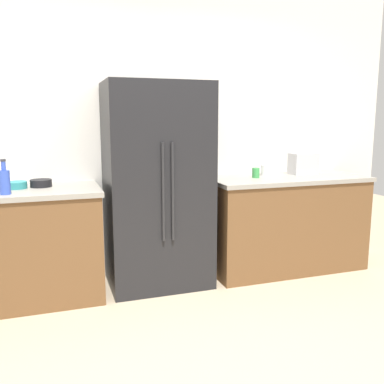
{
  "coord_description": "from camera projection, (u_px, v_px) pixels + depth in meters",
  "views": [
    {
      "loc": [
        -0.89,
        -2.24,
        1.48
      ],
      "look_at": [
        0.0,
        0.4,
        1.0
      ],
      "focal_mm": 39.59,
      "sensor_mm": 36.0,
      "label": 1
    }
  ],
  "objects": [
    {
      "name": "ground_plane",
      "position": [
        212.0,
        361.0,
        2.62
      ],
      "size": [
        10.44,
        10.44,
        0.0
      ],
      "primitive_type": "plane",
      "color": "tan"
    },
    {
      "name": "kitchen_back_panel",
      "position": [
        147.0,
        129.0,
        3.99
      ],
      "size": [
        5.22,
        0.1,
        2.77
      ],
      "primitive_type": "cube",
      "color": "silver",
      "rests_on": "ground_plane"
    },
    {
      "name": "counter_left",
      "position": [
        16.0,
        246.0,
        3.42
      ],
      "size": [
        1.35,
        0.69,
        0.92
      ],
      "color": "brown",
      "rests_on": "ground_plane"
    },
    {
      "name": "counter_right",
      "position": [
        285.0,
        223.0,
        4.2
      ],
      "size": [
        1.56,
        0.69,
        0.92
      ],
      "color": "brown",
      "rests_on": "ground_plane"
    },
    {
      "name": "refrigerator",
      "position": [
        158.0,
        186.0,
        3.72
      ],
      "size": [
        0.88,
        0.65,
        1.79
      ],
      "color": "black",
      "rests_on": "ground_plane"
    },
    {
      "name": "toaster",
      "position": [
        303.0,
        164.0,
        4.28
      ],
      "size": [
        0.27,
        0.16,
        0.21
      ],
      "primitive_type": "cube",
      "color": "silver",
      "rests_on": "counter_right"
    },
    {
      "name": "bottle_b",
      "position": [
        5.0,
        181.0,
        3.14
      ],
      "size": [
        0.08,
        0.08,
        0.26
      ],
      "color": "blue",
      "rests_on": "counter_left"
    },
    {
      "name": "cup_a",
      "position": [
        265.0,
        170.0,
        4.19
      ],
      "size": [
        0.09,
        0.09,
        0.1
      ],
      "primitive_type": "cylinder",
      "color": "white",
      "rests_on": "counter_right"
    },
    {
      "name": "cup_b",
      "position": [
        256.0,
        173.0,
        4.03
      ],
      "size": [
        0.07,
        0.07,
        0.09
      ],
      "primitive_type": "cylinder",
      "color": "green",
      "rests_on": "counter_right"
    },
    {
      "name": "bowl_a",
      "position": [
        41.0,
        183.0,
        3.5
      ],
      "size": [
        0.17,
        0.17,
        0.06
      ],
      "primitive_type": "cylinder",
      "color": "black",
      "rests_on": "counter_left"
    },
    {
      "name": "bowl_b",
      "position": [
        16.0,
        185.0,
        3.41
      ],
      "size": [
        0.16,
        0.16,
        0.06
      ],
      "primitive_type": "cylinder",
      "color": "teal",
      "rests_on": "counter_left"
    }
  ]
}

